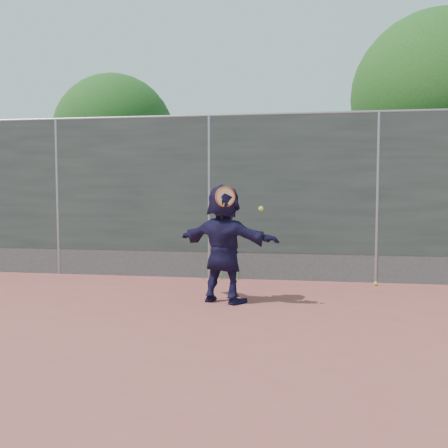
# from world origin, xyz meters

# --- Properties ---
(ground) EXTENTS (80.00, 80.00, 0.00)m
(ground) POSITION_xyz_m (0.00, 0.00, 0.00)
(ground) COLOR #9E4C42
(ground) RESTS_ON ground
(player) EXTENTS (1.68, 1.01, 1.73)m
(player) POSITION_xyz_m (0.58, 1.58, 0.86)
(player) COLOR #171334
(player) RESTS_ON ground
(ball_ground) EXTENTS (0.07, 0.07, 0.07)m
(ball_ground) POSITION_xyz_m (2.97, 3.23, 0.03)
(ball_ground) COLOR #B5D02E
(ball_ground) RESTS_ON ground
(fence) EXTENTS (20.00, 0.06, 3.03)m
(fence) POSITION_xyz_m (-0.00, 3.50, 1.58)
(fence) COLOR #38423D
(fence) RESTS_ON ground
(swing_action) EXTENTS (0.69, 0.20, 0.51)m
(swing_action) POSITION_xyz_m (0.68, 1.37, 1.51)
(swing_action) COLOR #C84E12
(swing_action) RESTS_ON ground
(tree_right) EXTENTS (3.78, 3.60, 5.39)m
(tree_right) POSITION_xyz_m (4.68, 5.75, 3.49)
(tree_right) COLOR #382314
(tree_right) RESTS_ON ground
(tree_left) EXTENTS (3.15, 3.00, 4.53)m
(tree_left) POSITION_xyz_m (-2.85, 6.55, 2.94)
(tree_left) COLOR #382314
(tree_left) RESTS_ON ground
(weed_clump) EXTENTS (0.68, 0.07, 0.30)m
(weed_clump) POSITION_xyz_m (0.29, 3.38, 0.13)
(weed_clump) COLOR #387226
(weed_clump) RESTS_ON ground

